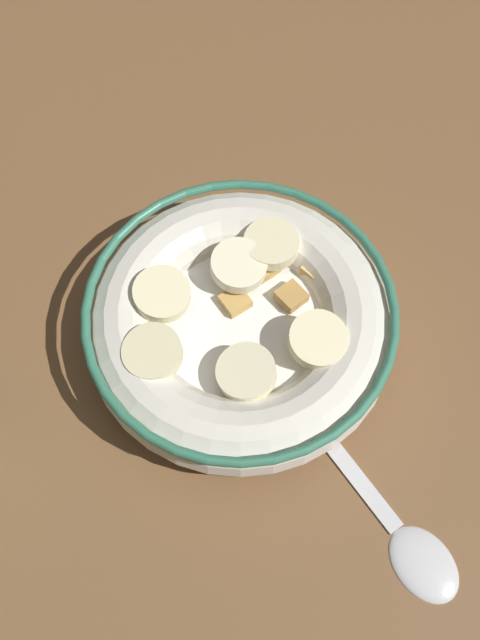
% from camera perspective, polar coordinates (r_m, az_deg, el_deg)
% --- Properties ---
extents(ground_plane, '(1.12, 1.12, 0.02)m').
position_cam_1_polar(ground_plane, '(0.49, -0.00, -2.04)').
color(ground_plane, brown).
extents(cereal_bowl, '(0.19, 0.19, 0.05)m').
position_cam_1_polar(cereal_bowl, '(0.46, -0.00, -0.26)').
color(cereal_bowl, silver).
rests_on(cereal_bowl, ground_plane).
extents(spoon, '(0.10, 0.13, 0.01)m').
position_cam_1_polar(spoon, '(0.45, 12.80, -16.30)').
color(spoon, silver).
rests_on(spoon, ground_plane).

